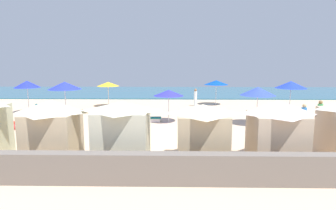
{
  "coord_description": "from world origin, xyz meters",
  "views": [
    {
      "loc": [
        1.41,
        -14.7,
        4.08
      ],
      "look_at": [
        1.0,
        6.39,
        0.84
      ],
      "focal_mm": 30.32,
      "sensor_mm": 36.0,
      "label": 1
    }
  ],
  "objects_px": {
    "lounge_chair_1_0": "(151,118)",
    "lounge_chair_4_0": "(284,110)",
    "beachgoer_2": "(195,98)",
    "lounge_chair_6_0": "(44,109)",
    "lounge_chair_3_1": "(58,115)",
    "umbrella_5": "(216,83)",
    "umbrella_1": "(169,93)",
    "cabana_4": "(277,132)",
    "lounge_chair_3_0": "(70,115)",
    "umbrella_6": "(27,84)",
    "beachgoer_0": "(320,113)",
    "cabana_1": "(52,130)",
    "umbrella_0": "(108,84)",
    "cabana_2": "(122,131)",
    "lounge_chair_4_1": "(278,115)",
    "beach_ball_1": "(15,127)",
    "umbrella_3": "(65,86)",
    "umbrella_2": "(258,91)",
    "cabana_3": "(202,133)",
    "beachgoer_1": "(303,119)",
    "cooler_box_2": "(12,124)",
    "beach_ball_0": "(210,119)",
    "umbrella_4": "(291,85)"
  },
  "relations": [
    {
      "from": "lounge_chair_3_1",
      "to": "beachgoer_2",
      "type": "relative_size",
      "value": 0.89
    },
    {
      "from": "cabana_3",
      "to": "umbrella_3",
      "type": "distance_m",
      "value": 11.64
    },
    {
      "from": "cabana_1",
      "to": "cabana_2",
      "type": "bearing_deg",
      "value": -1.57
    },
    {
      "from": "umbrella_6",
      "to": "cabana_4",
      "type": "bearing_deg",
      "value": -35.46
    },
    {
      "from": "cabana_4",
      "to": "umbrella_5",
      "type": "bearing_deg",
      "value": 90.95
    },
    {
      "from": "lounge_chair_3_1",
      "to": "umbrella_5",
      "type": "xyz_separation_m",
      "value": [
        12.33,
        6.88,
        1.88
      ]
    },
    {
      "from": "umbrella_0",
      "to": "lounge_chair_1_0",
      "type": "distance_m",
      "value": 8.05
    },
    {
      "from": "lounge_chair_1_0",
      "to": "lounge_chair_4_0",
      "type": "bearing_deg",
      "value": -74.08
    },
    {
      "from": "beachgoer_1",
      "to": "cooler_box_2",
      "type": "relative_size",
      "value": 3.4
    },
    {
      "from": "beach_ball_0",
      "to": "lounge_chair_3_1",
      "type": "bearing_deg",
      "value": 175.78
    },
    {
      "from": "beachgoer_0",
      "to": "cabana_1",
      "type": "bearing_deg",
      "value": -109.06
    },
    {
      "from": "cabana_4",
      "to": "lounge_chair_3_0",
      "type": "distance_m",
      "value": 14.74
    },
    {
      "from": "umbrella_0",
      "to": "beachgoer_0",
      "type": "bearing_deg",
      "value": -24.97
    },
    {
      "from": "lounge_chair_6_0",
      "to": "beachgoer_2",
      "type": "distance_m",
      "value": 12.99
    },
    {
      "from": "lounge_chair_3_0",
      "to": "umbrella_5",
      "type": "height_order",
      "value": "umbrella_5"
    },
    {
      "from": "lounge_chair_3_1",
      "to": "beachgoer_2",
      "type": "height_order",
      "value": "beachgoer_2"
    },
    {
      "from": "beach_ball_1",
      "to": "cabana_3",
      "type": "bearing_deg",
      "value": -26.87
    },
    {
      "from": "cabana_1",
      "to": "beach_ball_0",
      "type": "height_order",
      "value": "cabana_1"
    },
    {
      "from": "lounge_chair_1_0",
      "to": "beachgoer_2",
      "type": "distance_m",
      "value": 7.8
    },
    {
      "from": "cabana_2",
      "to": "lounge_chair_3_0",
      "type": "distance_m",
      "value": 10.49
    },
    {
      "from": "cabana_1",
      "to": "lounge_chair_1_0",
      "type": "distance_m",
      "value": 8.51
    },
    {
      "from": "lounge_chair_4_0",
      "to": "lounge_chair_6_0",
      "type": "distance_m",
      "value": 19.22
    },
    {
      "from": "cabana_1",
      "to": "umbrella_0",
      "type": "distance_m",
      "value": 14.3
    },
    {
      "from": "umbrella_2",
      "to": "beachgoer_2",
      "type": "height_order",
      "value": "umbrella_2"
    },
    {
      "from": "cabana_3",
      "to": "beachgoer_0",
      "type": "xyz_separation_m",
      "value": [
        8.36,
        7.19,
        -0.48
      ]
    },
    {
      "from": "cabana_3",
      "to": "umbrella_4",
      "type": "xyz_separation_m",
      "value": [
        7.52,
        9.99,
        1.15
      ]
    },
    {
      "from": "beach_ball_0",
      "to": "beach_ball_1",
      "type": "height_order",
      "value": "beach_ball_0"
    },
    {
      "from": "cabana_3",
      "to": "umbrella_4",
      "type": "distance_m",
      "value": 12.56
    },
    {
      "from": "beach_ball_1",
      "to": "beachgoer_2",
      "type": "bearing_deg",
      "value": 38.76
    },
    {
      "from": "beach_ball_1",
      "to": "lounge_chair_1_0",
      "type": "bearing_deg",
      "value": 16.7
    },
    {
      "from": "lounge_chair_1_0",
      "to": "umbrella_4",
      "type": "height_order",
      "value": "umbrella_4"
    },
    {
      "from": "umbrella_0",
      "to": "lounge_chair_3_1",
      "type": "xyz_separation_m",
      "value": [
        -2.38,
        -5.61,
        -1.81
      ]
    },
    {
      "from": "umbrella_5",
      "to": "umbrella_3",
      "type": "bearing_deg",
      "value": -145.45
    },
    {
      "from": "lounge_chair_3_1",
      "to": "beachgoer_2",
      "type": "distance_m",
      "value": 11.96
    },
    {
      "from": "beachgoer_0",
      "to": "umbrella_2",
      "type": "bearing_deg",
      "value": -134.05
    },
    {
      "from": "lounge_chair_6_0",
      "to": "beachgoer_1",
      "type": "height_order",
      "value": "beachgoer_1"
    },
    {
      "from": "umbrella_6",
      "to": "beach_ball_0",
      "type": "height_order",
      "value": "umbrella_6"
    },
    {
      "from": "beachgoer_2",
      "to": "cooler_box_2",
      "type": "bearing_deg",
      "value": 109.35
    },
    {
      "from": "umbrella_1",
      "to": "lounge_chair_3_1",
      "type": "xyz_separation_m",
      "value": [
        -7.98,
        1.04,
        -1.76
      ]
    },
    {
      "from": "umbrella_2",
      "to": "umbrella_4",
      "type": "height_order",
      "value": "umbrella_4"
    },
    {
      "from": "beachgoer_1",
      "to": "cooler_box_2",
      "type": "distance_m",
      "value": 17.77
    },
    {
      "from": "beachgoer_2",
      "to": "beach_ball_1",
      "type": "height_order",
      "value": "beachgoer_2"
    },
    {
      "from": "umbrella_0",
      "to": "beachgoer_0",
      "type": "relative_size",
      "value": 1.41
    },
    {
      "from": "umbrella_6",
      "to": "cooler_box_2",
      "type": "xyz_separation_m",
      "value": [
        1.48,
        -5.08,
        -2.12
      ]
    },
    {
      "from": "cabana_3",
      "to": "beachgoer_2",
      "type": "relative_size",
      "value": 1.48
    },
    {
      "from": "umbrella_3",
      "to": "lounge_chair_3_0",
      "type": "distance_m",
      "value": 2.51
    },
    {
      "from": "lounge_chair_6_0",
      "to": "beachgoer_0",
      "type": "height_order",
      "value": "beachgoer_0"
    },
    {
      "from": "umbrella_5",
      "to": "cooler_box_2",
      "type": "distance_m",
      "value": 17.23
    },
    {
      "from": "lounge_chair_4_1",
      "to": "umbrella_6",
      "type": "xyz_separation_m",
      "value": [
        -19.21,
        2.06,
        2.05
      ]
    },
    {
      "from": "umbrella_1",
      "to": "lounge_chair_6_0",
      "type": "distance_m",
      "value": 10.78
    }
  ]
}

